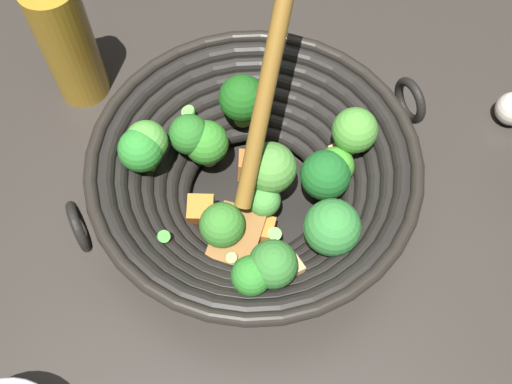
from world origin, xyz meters
The scene contains 4 objects.
ground_plane centered at (0.00, 0.00, 0.00)m, with size 4.00×4.00×0.00m, color #332D28.
wok centered at (0.00, 0.00, 0.07)m, with size 0.36×0.39×0.29m.
cooking_oil_bottle centered at (0.20, 0.20, 0.09)m, with size 0.07×0.07×0.23m.
garlic_bulb centered at (0.07, -0.34, 0.02)m, with size 0.04×0.04×0.04m, color silver.
Camera 1 is at (-0.32, 0.05, 0.63)m, focal length 42.01 mm.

